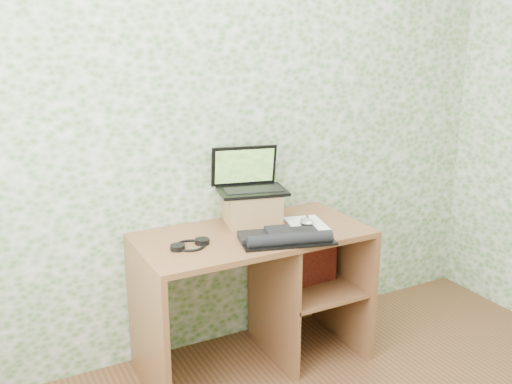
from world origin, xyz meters
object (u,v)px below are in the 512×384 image
riser (252,208)px  laptop (249,181)px  notepad (307,225)px  keyboard (284,237)px  desk (263,275)px

riser → laptop: (0.00, 0.04, 0.14)m
riser → notepad: bearing=-38.0°
notepad → laptop: bearing=150.0°
laptop → keyboard: (0.01, -0.37, -0.20)m
desk → laptop: 0.52m
riser → notepad: (0.23, -0.18, -0.08)m
riser → desk: bearing=-86.5°
laptop → notepad: bearing=-30.2°
notepad → desk: bearing=176.9°
riser → keyboard: 0.34m
laptop → notepad: laptop is taller
keyboard → notepad: (0.23, 0.15, -0.02)m
desk → notepad: 0.36m
riser → laptop: size_ratio=0.70×
riser → keyboard: bearing=-89.0°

